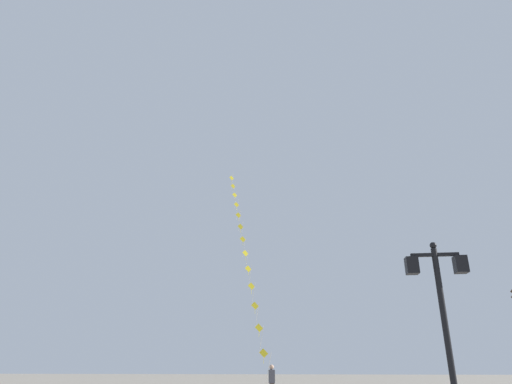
# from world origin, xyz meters

# --- Properties ---
(twin_lantern_lamp_post) EXTENTS (1.39, 0.28, 4.43)m
(twin_lantern_lamp_post) POSITION_xyz_m (3.22, 9.75, 3.08)
(twin_lantern_lamp_post) COLOR black
(twin_lantern_lamp_post) RESTS_ON ground_plane
(kite_train) EXTENTS (5.60, 17.43, 20.01)m
(kite_train) POSITION_xyz_m (-4.66, 32.24, 10.45)
(kite_train) COLOR brown
(kite_train) RESTS_ON ground_plane
(kite_flyer) EXTENTS (0.33, 0.63, 1.71)m
(kite_flyer) POSITION_xyz_m (-1.74, 21.93, 0.90)
(kite_flyer) COLOR brown
(kite_flyer) RESTS_ON ground_plane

